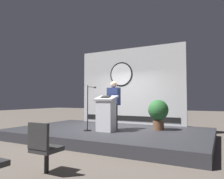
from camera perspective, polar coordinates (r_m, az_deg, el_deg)
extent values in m
plane|color=#6B6056|center=(7.21, -0.95, -13.03)|extent=(40.00, 40.00, 0.00)
cube|color=#333338|center=(7.18, -0.95, -11.85)|extent=(6.40, 4.00, 0.30)
cube|color=silver|center=(8.78, 4.82, 1.02)|extent=(4.52, 0.10, 3.13)
cylinder|color=black|center=(8.93, 2.49, 4.14)|extent=(1.03, 0.02, 1.03)
cylinder|color=white|center=(8.92, 2.48, 4.15)|extent=(0.92, 0.02, 0.92)
cube|color=black|center=(8.74, 4.71, -7.77)|extent=(4.07, 0.02, 0.20)
cube|color=silver|center=(6.60, -1.61, -6.95)|extent=(0.52, 0.40, 1.00)
cube|color=silver|center=(6.59, -1.61, -2.32)|extent=(0.64, 0.50, 0.17)
cube|color=black|center=(6.57, -1.69, -1.93)|extent=(0.28, 0.20, 0.07)
cylinder|color=black|center=(7.02, 0.46, -7.55)|extent=(0.26, 0.26, 0.80)
cube|color=navy|center=(7.00, 0.46, -1.91)|extent=(0.40, 0.24, 0.58)
sphere|color=beige|center=(7.02, 0.46, 1.37)|extent=(0.22, 0.22, 0.22)
cylinder|color=black|center=(6.84, -6.67, -10.92)|extent=(0.24, 0.24, 0.02)
cylinder|color=black|center=(6.77, -6.63, -4.94)|extent=(0.03, 0.03, 1.45)
cylinder|color=black|center=(6.97, -5.59, 0.67)|extent=(0.02, 0.44, 0.02)
sphere|color=#262626|center=(7.15, -4.62, 0.58)|extent=(0.07, 0.07, 0.07)
cylinder|color=brown|center=(7.09, 12.45, -9.46)|extent=(0.36, 0.36, 0.30)
sphere|color=#2D6B33|center=(7.05, 12.41, -5.42)|extent=(0.66, 0.66, 0.66)
cylinder|color=black|center=(4.08, -17.32, -18.28)|extent=(0.08, 0.08, 0.37)
cube|color=#333333|center=(4.02, -17.27, -15.19)|extent=(0.44, 0.44, 0.08)
cube|color=#333333|center=(3.84, -19.36, -11.82)|extent=(0.44, 0.06, 0.44)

